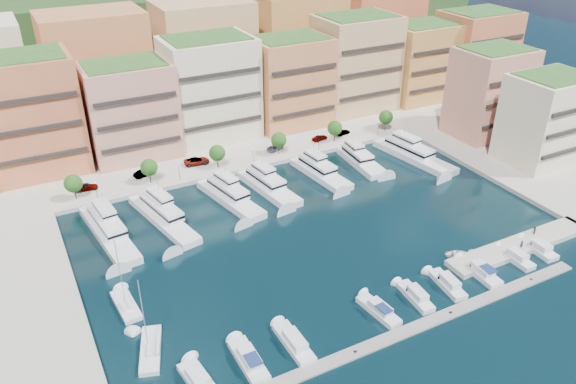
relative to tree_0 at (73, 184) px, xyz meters
name	(u,v)px	position (x,y,z in m)	size (l,w,h in m)	color
ground	(320,232)	(40.00, -33.50, -4.74)	(400.00, 400.00, 0.00)	black
north_quay	(207,124)	(40.00, 28.50, -4.74)	(220.00, 64.00, 2.00)	#9E998E
east_quay	(571,179)	(102.00, -41.50, -4.74)	(34.00, 76.00, 2.00)	#9E998E
hillside	(158,78)	(40.00, 76.50, -4.74)	(240.00, 40.00, 58.00)	#233E19
south_pontoon	(404,333)	(37.00, -63.50, -4.74)	(72.00, 2.20, 0.35)	gray
finger_pier	(519,248)	(70.00, -55.50, -4.74)	(32.00, 5.00, 2.00)	#9E998E
apartment_1	(32,115)	(-4.00, 18.49, 9.57)	(20.00, 16.50, 26.80)	#CD7344
apartment_2	(130,110)	(17.00, 16.49, 7.57)	(20.00, 15.50, 22.80)	tan
apartment_3	(210,88)	(38.00, 18.49, 9.07)	(22.00, 16.50, 25.80)	beige
apartment_4	(291,82)	(60.00, 16.49, 8.07)	(20.00, 15.50, 23.80)	#D17A4E
apartment_5	(355,63)	(82.00, 18.49, 9.57)	(22.00, 16.50, 26.80)	tan
apartment_6	(420,62)	(104.00, 16.49, 7.57)	(20.00, 15.50, 22.80)	#C58148
apartment_7	(475,52)	(124.00, 14.49, 8.57)	(22.00, 16.50, 24.80)	#CD7344
apartment_east_a	(490,92)	(102.00, -13.51, 7.57)	(18.00, 14.50, 22.80)	tan
apartment_east_b	(546,119)	(102.00, -31.51, 6.57)	(18.00, 14.50, 20.80)	beige
backblock_1	(98,70)	(15.00, 40.50, 11.26)	(26.00, 18.00, 30.00)	#D17A4E
backblock_2	(205,55)	(45.00, 40.50, 11.26)	(26.00, 18.00, 30.00)	tan
backblock_3	(297,43)	(75.00, 40.50, 11.26)	(26.00, 18.00, 30.00)	#C58148
backblock_4	(377,32)	(105.00, 40.50, 11.26)	(26.00, 18.00, 30.00)	#CD7344
tree_0	(73,184)	(0.00, 0.00, 0.00)	(3.80, 3.80, 5.65)	#473323
tree_1	(149,168)	(16.00, 0.00, 0.00)	(3.80, 3.80, 5.65)	#473323
tree_2	(217,153)	(32.00, 0.00, 0.00)	(3.80, 3.80, 5.65)	#473323
tree_3	(279,140)	(48.00, 0.00, 0.00)	(3.80, 3.80, 5.65)	#473323
tree_4	(335,128)	(64.00, 0.00, 0.00)	(3.80, 3.80, 5.65)	#473323
tree_5	(386,117)	(80.00, 0.00, 0.00)	(3.80, 3.80, 5.65)	#473323
lamppost_0	(96,188)	(4.00, -2.30, -0.92)	(0.30, 0.30, 4.20)	black
lamppost_1	(179,170)	(22.00, -2.30, -0.92)	(0.30, 0.30, 4.20)	black
lamppost_2	(253,154)	(40.00, -2.30, -0.92)	(0.30, 0.30, 4.20)	black
lamppost_3	(319,139)	(58.00, -2.30, -0.92)	(0.30, 0.30, 4.20)	black
lamppost_4	(378,126)	(76.00, -2.30, -0.92)	(0.30, 0.30, 4.20)	black
yacht_0	(108,229)	(3.24, -15.29, -3.53)	(7.14, 23.91, 7.30)	silver
yacht_1	(162,216)	(13.97, -15.12, -3.65)	(8.67, 23.43, 7.30)	silver
yacht_2	(229,195)	(28.96, -13.78, -3.53)	(8.28, 20.74, 7.30)	silver
yacht_3	(267,185)	(38.30, -13.29, -3.53)	(7.31, 19.66, 7.30)	silver
yacht_4	(319,171)	(51.88, -12.94, -3.65)	(6.65, 18.73, 7.30)	silver
yacht_5	(360,159)	(63.75, -12.10, -3.53)	(5.93, 16.90, 7.30)	silver
yacht_6	(412,153)	(76.82, -15.29, -3.53)	(8.67, 24.08, 7.30)	silver
cruiser_0	(198,380)	(6.06, -58.08, -4.20)	(3.75, 7.71, 2.55)	silver
cruiser_1	(249,360)	(13.61, -58.12, -4.17)	(2.84, 8.96, 2.66)	silver
cruiser_2	(294,343)	(20.89, -58.10, -4.20)	(2.67, 9.16, 2.55)	silver
cruiser_4	(379,311)	(36.10, -58.11, -4.17)	(3.31, 8.50, 2.66)	silver
cruiser_5	(416,297)	(43.44, -58.09, -4.20)	(3.01, 8.11, 2.55)	silver
cruiser_6	(448,284)	(50.22, -58.09, -4.20)	(3.40, 8.37, 2.55)	silver
cruiser_7	(480,272)	(57.57, -58.12, -4.17)	(3.24, 8.80, 2.66)	silver
cruiser_8	(516,258)	(66.21, -58.08, -4.20)	(2.45, 7.28, 2.55)	silver
cruiser_9	(539,249)	(72.20, -58.08, -4.20)	(3.19, 7.29, 2.55)	silver
sailboat_1	(126,306)	(1.15, -38.12, -4.43)	(3.35, 8.57, 13.20)	silver
sailboat_0	(151,351)	(1.94, -49.51, -4.43)	(5.62, 9.85, 13.20)	silver
tender_1	(472,250)	(61.18, -52.37, -4.37)	(1.23, 1.43, 0.75)	beige
tender_0	(456,254)	(57.82, -51.95, -4.32)	(2.94, 4.11, 0.85)	white
car_0	(86,187)	(2.72, 3.13, -2.93)	(1.92, 4.78, 1.63)	gray
car_1	(144,173)	(15.57, 3.68, -2.95)	(1.68, 4.82, 1.59)	gray
car_2	(197,161)	(28.23, 4.03, -2.91)	(2.77, 6.00, 1.67)	gray
car_3	(275,148)	(48.16, 2.39, -3.04)	(1.97, 4.84, 1.41)	gray
car_4	(320,138)	(61.11, 2.47, -3.00)	(1.76, 4.38, 1.49)	gray
car_5	(343,132)	(68.41, 2.70, -3.08)	(1.40, 4.01, 1.32)	gray
person_0	(522,244)	(68.98, -56.58, -2.95)	(0.58, 0.38, 1.58)	#233247
person_1	(534,230)	(74.67, -54.42, -2.83)	(0.88, 0.69, 1.82)	#47362A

